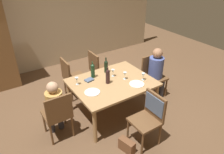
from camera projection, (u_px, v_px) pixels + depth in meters
ground_plane at (112, 112)px, 4.44m from camera, size 10.00×10.00×0.00m
rear_room_partition at (55, 18)px, 5.81m from camera, size 6.40×0.12×2.70m
dining_table at (112, 85)px, 4.12m from camera, size 1.51×1.19×0.73m
chair_right_end at (152, 73)px, 4.78m from camera, size 0.44×0.44×0.92m
chair_left_end at (58, 113)px, 3.57m from camera, size 0.44×0.44×0.92m
chair_far_right at (98, 68)px, 5.01m from camera, size 0.44×0.44×0.92m
chair_far_left at (71, 76)px, 4.68m from camera, size 0.44×0.44×0.92m
chair_near at (151, 112)px, 3.50m from camera, size 0.46×0.44×0.92m
person_woman_host at (157, 70)px, 4.63m from camera, size 0.31×0.36×1.15m
person_man_bearded at (55, 105)px, 3.61m from camera, size 0.28×0.33×1.09m
wine_bottle_tall_green at (106, 66)px, 4.34m from camera, size 0.08×0.08×0.32m
wine_bottle_dark_red at (93, 70)px, 4.15m from camera, size 0.08×0.08×0.33m
wine_bottle_short_olive at (108, 76)px, 3.96m from camera, size 0.08×0.08×0.33m
wine_glass_near_left at (77, 79)px, 3.94m from camera, size 0.07×0.07×0.15m
wine_glass_centre at (143, 75)px, 4.08m from camera, size 0.07×0.07×0.15m
wine_glass_near_right at (125, 74)px, 4.11m from camera, size 0.07×0.07×0.15m
wine_glass_far at (113, 71)px, 4.21m from camera, size 0.07×0.07×0.15m
dinner_plate_host at (137, 84)px, 3.99m from camera, size 0.28×0.28×0.01m
dinner_plate_guest_left at (92, 92)px, 3.75m from camera, size 0.28×0.28×0.01m
folded_napkin at (89, 80)px, 4.10m from camera, size 0.18×0.15×0.03m
handbag at (127, 146)px, 3.51m from camera, size 0.18×0.30×0.22m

